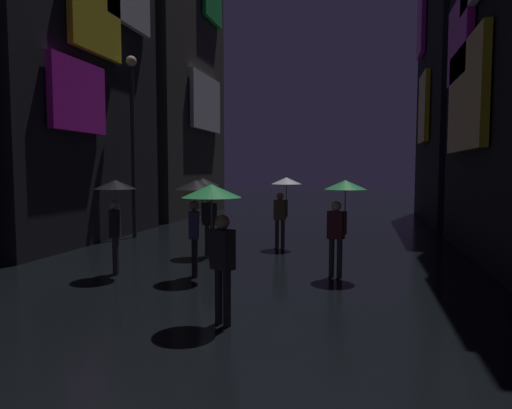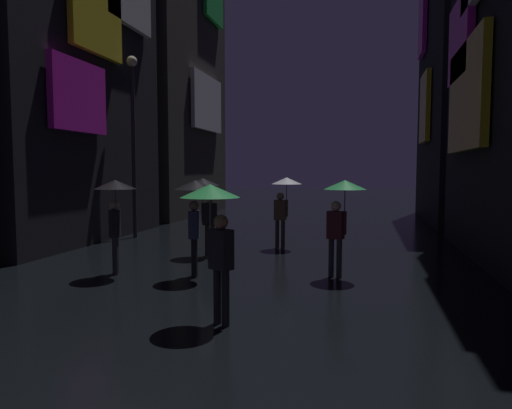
% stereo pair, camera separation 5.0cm
% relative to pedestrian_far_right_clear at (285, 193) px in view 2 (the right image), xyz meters
% --- Properties ---
extents(building_left_mid, '(4.25, 7.96, 12.19)m').
position_rel_pedestrian_far_right_clear_xyz_m(building_left_mid, '(-7.92, 0.00, 4.43)').
color(building_left_mid, black).
rests_on(building_left_mid, ground).
extents(building_right_far, '(4.25, 7.91, 14.16)m').
position_rel_pedestrian_far_right_clear_xyz_m(building_right_far, '(7.05, 8.98, 5.41)').
color(building_right_far, black).
rests_on(building_right_far, ground).
extents(pedestrian_far_right_clear, '(0.90, 0.90, 2.12)m').
position_rel_pedestrian_far_right_clear_xyz_m(pedestrian_far_right_clear, '(0.00, 0.00, 0.00)').
color(pedestrian_far_right_clear, '#38332D').
rests_on(pedestrian_far_right_clear, ground).
extents(pedestrian_midstreet_left_black, '(0.90, 0.90, 2.12)m').
position_rel_pedestrian_far_right_clear_xyz_m(pedestrian_midstreet_left_black, '(-1.23, -4.18, 0.00)').
color(pedestrian_midstreet_left_black, black).
rests_on(pedestrian_midstreet_left_black, ground).
extents(pedestrian_near_crossing_black, '(0.90, 0.90, 2.12)m').
position_rel_pedestrian_far_right_clear_xyz_m(pedestrian_near_crossing_black, '(-3.02, -4.35, 0.00)').
color(pedestrian_near_crossing_black, '#2D2D38').
rests_on(pedestrian_near_crossing_black, ground).
extents(pedestrian_midstreet_centre_green, '(0.90, 0.90, 2.12)m').
position_rel_pedestrian_far_right_clear_xyz_m(pedestrian_midstreet_centre_green, '(1.84, -3.45, 0.00)').
color(pedestrian_midstreet_centre_green, '#2D2D38').
rests_on(pedestrian_midstreet_centre_green, ground).
extents(pedestrian_foreground_right_green, '(0.90, 0.90, 2.12)m').
position_rel_pedestrian_far_right_clear_xyz_m(pedestrian_foreground_right_green, '(0.12, -6.89, 0.00)').
color(pedestrian_foreground_right_green, black).
rests_on(pedestrian_foreground_right_green, ground).
extents(pedestrian_foreground_left_black, '(0.90, 0.90, 2.12)m').
position_rel_pedestrian_far_right_clear_xyz_m(pedestrian_foreground_left_black, '(-1.88, -1.72, 0.00)').
color(pedestrian_foreground_left_black, '#38332D').
rests_on(pedestrian_foreground_left_black, ground).
extents(streetlamp_left_far, '(0.36, 0.36, 6.20)m').
position_rel_pedestrian_far_right_clear_xyz_m(streetlamp_left_far, '(-5.44, 1.01, 2.15)').
color(streetlamp_left_far, '#2D2D33').
rests_on(streetlamp_left_far, ground).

